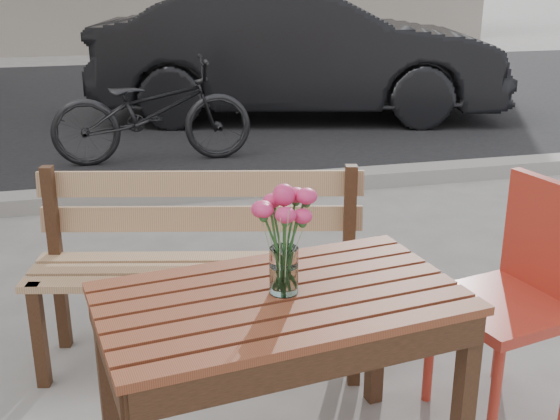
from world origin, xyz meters
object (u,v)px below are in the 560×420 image
main_table (281,327)px  parked_car (298,51)px  main_vase (284,227)px  bicycle (152,111)px  red_chair (524,285)px

main_table → parked_car: (1.69, 5.95, 0.16)m
main_table → main_vase: 0.34m
main_table → parked_car: bearing=66.1°
bicycle → red_chair: bearing=-164.1°
main_vase → bicycle: bearing=91.6°
main_table → parked_car: parked_car is taller
main_table → bicycle: 4.32m
main_table → main_vase: main_vase is taller
main_vase → main_table: bearing=-138.3°
main_vase → bicycle: 4.34m
main_table → parked_car: 6.19m
main_table → red_chair: size_ratio=1.32×
parked_car → bicycle: parked_car is taller
parked_car → red_chair: bearing=-173.4°
parked_car → main_table: bearing=177.6°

